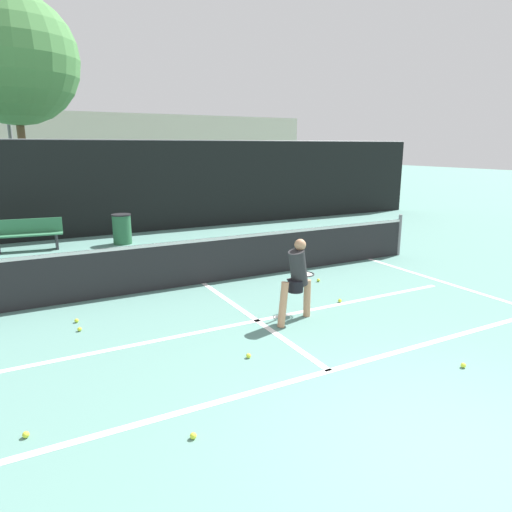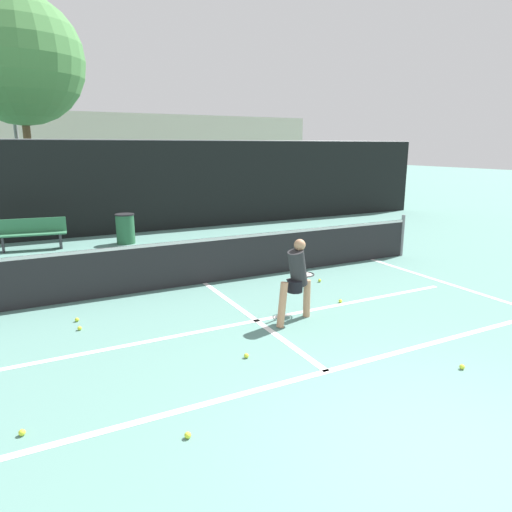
% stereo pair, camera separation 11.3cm
% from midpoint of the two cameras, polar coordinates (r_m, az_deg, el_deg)
% --- Properties ---
extents(ground_plane, '(100.00, 100.00, 0.00)m').
position_cam_midpoint_polar(ground_plane, '(4.88, 24.33, -22.67)').
color(ground_plane, slate).
extents(court_baseline_near, '(11.00, 0.10, 0.01)m').
position_cam_midpoint_polar(court_baseline_near, '(6.06, 9.39, -14.04)').
color(court_baseline_near, white).
rests_on(court_baseline_near, ground).
extents(court_service_line, '(8.25, 0.10, 0.01)m').
position_cam_midpoint_polar(court_service_line, '(7.57, 0.51, -8.08)').
color(court_service_line, white).
rests_on(court_service_line, ground).
extents(court_center_mark, '(0.10, 4.34, 0.01)m').
position_cam_midpoint_polar(court_center_mark, '(7.74, -0.23, -7.56)').
color(court_center_mark, white).
rests_on(court_center_mark, ground).
extents(court_sideline_right, '(0.10, 5.34, 0.01)m').
position_cam_midpoint_polar(court_sideline_right, '(10.48, 22.35, -2.93)').
color(court_sideline_right, white).
rests_on(court_sideline_right, ground).
extents(net, '(11.09, 0.09, 1.07)m').
position_cam_midpoint_polar(net, '(9.49, -6.18, -0.44)').
color(net, slate).
rests_on(net, ground).
extents(fence_back, '(24.00, 0.06, 3.01)m').
position_cam_midpoint_polar(fence_back, '(15.50, -15.06, 8.29)').
color(fence_back, black).
rests_on(fence_back, ground).
extents(player_practicing, '(1.04, 0.76, 1.36)m').
position_cam_midpoint_polar(player_practicing, '(7.38, 5.56, -2.65)').
color(player_practicing, tan).
rests_on(player_practicing, ground).
extents(tennis_ball_scattered_0, '(0.07, 0.07, 0.07)m').
position_cam_midpoint_polar(tennis_ball_scattered_0, '(8.54, 10.88, -5.55)').
color(tennis_ball_scattered_0, '#D1E033').
rests_on(tennis_ball_scattered_0, ground).
extents(tennis_ball_scattered_3, '(0.07, 0.07, 0.07)m').
position_cam_midpoint_polar(tennis_ball_scattered_3, '(9.74, 8.29, -3.05)').
color(tennis_ball_scattered_3, '#D1E033').
rests_on(tennis_ball_scattered_3, ground).
extents(tennis_ball_scattered_4, '(0.07, 0.07, 0.07)m').
position_cam_midpoint_polar(tennis_ball_scattered_4, '(8.05, -21.10, -7.43)').
color(tennis_ball_scattered_4, '#D1E033').
rests_on(tennis_ball_scattered_4, ground).
extents(tennis_ball_scattered_5, '(0.07, 0.07, 0.07)m').
position_cam_midpoint_polar(tennis_ball_scattered_5, '(4.84, -7.82, -21.31)').
color(tennis_ball_scattered_5, '#D1E033').
rests_on(tennis_ball_scattered_5, ground).
extents(tennis_ball_scattered_6, '(0.07, 0.07, 0.07)m').
position_cam_midpoint_polar(tennis_ball_scattered_6, '(7.68, -20.79, -8.43)').
color(tennis_ball_scattered_6, '#D1E033').
rests_on(tennis_ball_scattered_6, ground).
extents(tennis_ball_scattered_7, '(0.07, 0.07, 0.07)m').
position_cam_midpoint_polar(tennis_ball_scattered_7, '(6.32, -0.69, -12.35)').
color(tennis_ball_scattered_7, '#D1E033').
rests_on(tennis_ball_scattered_7, ground).
extents(tennis_ball_scattered_8, '(0.07, 0.07, 0.07)m').
position_cam_midpoint_polar(tennis_ball_scattered_8, '(5.34, -26.64, -19.12)').
color(tennis_ball_scattered_8, '#D1E033').
rests_on(tennis_ball_scattered_8, ground).
extents(tennis_ball_scattered_9, '(0.07, 0.07, 0.07)m').
position_cam_midpoint_polar(tennis_ball_scattered_9, '(6.61, 24.82, -12.46)').
color(tennis_ball_scattered_9, '#D1E033').
rests_on(tennis_ball_scattered_9, ground).
extents(courtside_bench, '(1.83, 0.61, 0.86)m').
position_cam_midpoint_polar(courtside_bench, '(14.00, -26.05, 2.64)').
color(courtside_bench, '#33724C').
rests_on(courtside_bench, ground).
extents(trash_bin, '(0.56, 0.56, 0.88)m').
position_cam_midpoint_polar(trash_bin, '(13.93, -15.80, 3.31)').
color(trash_bin, '#28603D').
rests_on(trash_bin, ground).
extents(parked_car, '(1.88, 3.98, 1.39)m').
position_cam_midpoint_polar(parked_car, '(19.42, -19.23, 6.28)').
color(parked_car, maroon).
rests_on(parked_car, ground).
extents(floodlight_mast, '(1.10, 0.24, 9.42)m').
position_cam_midpoint_polar(floodlight_mast, '(21.97, -28.43, 20.14)').
color(floodlight_mast, slate).
rests_on(floodlight_mast, ground).
extents(tree_west, '(4.65, 4.65, 8.19)m').
position_cam_midpoint_polar(tree_west, '(19.97, -27.41, 20.93)').
color(tree_west, brown).
rests_on(tree_west, ground).
extents(building_far, '(36.00, 2.40, 5.03)m').
position_cam_midpoint_polar(building_far, '(34.23, -22.22, 12.10)').
color(building_far, beige).
rests_on(building_far, ground).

